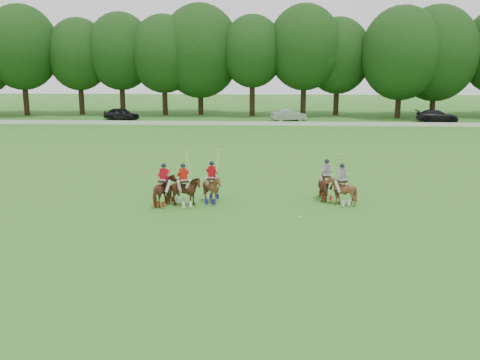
{
  "coord_description": "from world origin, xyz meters",
  "views": [
    {
      "loc": [
        1.91,
        -22.3,
        7.5
      ],
      "look_at": [
        0.58,
        4.2,
        1.4
      ],
      "focal_mm": 40.0,
      "sensor_mm": 36.0,
      "label": 1
    }
  ],
  "objects_px": {
    "car_left": "(121,114)",
    "polo_red_b": "(184,191)",
    "polo_red_c": "(212,188)",
    "car_right": "(437,116)",
    "car_mid": "(289,115)",
    "polo_red_a": "(164,191)",
    "polo_stripe_b": "(341,190)",
    "polo_stripe_a": "(326,185)",
    "polo_ball": "(301,217)"
  },
  "relations": [
    {
      "from": "car_left",
      "to": "car_right",
      "type": "distance_m",
      "value": 38.08
    },
    {
      "from": "polo_red_c",
      "to": "polo_ball",
      "type": "height_order",
      "value": "polo_red_c"
    },
    {
      "from": "car_mid",
      "to": "polo_red_a",
      "type": "height_order",
      "value": "polo_red_a"
    },
    {
      "from": "car_left",
      "to": "polo_ball",
      "type": "bearing_deg",
      "value": -136.4
    },
    {
      "from": "polo_red_c",
      "to": "polo_stripe_a",
      "type": "height_order",
      "value": "polo_red_c"
    },
    {
      "from": "polo_stripe_b",
      "to": "car_mid",
      "type": "bearing_deg",
      "value": 91.92
    },
    {
      "from": "car_right",
      "to": "polo_red_b",
      "type": "xyz_separation_m",
      "value": [
        -24.49,
        -38.39,
        0.09
      ]
    },
    {
      "from": "polo_red_a",
      "to": "polo_stripe_a",
      "type": "bearing_deg",
      "value": 10.83
    },
    {
      "from": "car_mid",
      "to": "car_left",
      "type": "bearing_deg",
      "value": 70.59
    },
    {
      "from": "polo_red_a",
      "to": "polo_red_b",
      "type": "distance_m",
      "value": 1.01
    },
    {
      "from": "car_left",
      "to": "polo_red_a",
      "type": "height_order",
      "value": "polo_red_a"
    },
    {
      "from": "car_right",
      "to": "polo_stripe_a",
      "type": "bearing_deg",
      "value": 160.36
    },
    {
      "from": "car_left",
      "to": "polo_red_a",
      "type": "relative_size",
      "value": 1.97
    },
    {
      "from": "polo_stripe_b",
      "to": "polo_ball",
      "type": "bearing_deg",
      "value": -131.18
    },
    {
      "from": "car_mid",
      "to": "polo_red_c",
      "type": "height_order",
      "value": "polo_red_c"
    },
    {
      "from": "car_mid",
      "to": "polo_red_b",
      "type": "xyz_separation_m",
      "value": [
        -6.86,
        -38.39,
        0.1
      ]
    },
    {
      "from": "car_mid",
      "to": "polo_stripe_a",
      "type": "xyz_separation_m",
      "value": [
        0.59,
        -36.7,
        0.1
      ]
    },
    {
      "from": "car_right",
      "to": "polo_red_a",
      "type": "height_order",
      "value": "polo_red_a"
    },
    {
      "from": "polo_red_b",
      "to": "polo_stripe_b",
      "type": "relative_size",
      "value": 1.02
    },
    {
      "from": "car_mid",
      "to": "polo_red_b",
      "type": "height_order",
      "value": "polo_red_b"
    },
    {
      "from": "car_left",
      "to": "car_right",
      "type": "height_order",
      "value": "car_left"
    },
    {
      "from": "polo_red_a",
      "to": "polo_ball",
      "type": "bearing_deg",
      "value": -15.47
    },
    {
      "from": "car_left",
      "to": "polo_stripe_a",
      "type": "distance_m",
      "value": 42.31
    },
    {
      "from": "polo_stripe_a",
      "to": "polo_stripe_b",
      "type": "bearing_deg",
      "value": -55.9
    },
    {
      "from": "car_mid",
      "to": "polo_red_a",
      "type": "xyz_separation_m",
      "value": [
        -7.87,
        -38.32,
        0.1
      ]
    },
    {
      "from": "polo_red_c",
      "to": "polo_stripe_a",
      "type": "relative_size",
      "value": 1.25
    },
    {
      "from": "polo_red_a",
      "to": "polo_stripe_a",
      "type": "relative_size",
      "value": 1.0
    },
    {
      "from": "polo_stripe_b",
      "to": "car_left",
      "type": "bearing_deg",
      "value": 119.95
    },
    {
      "from": "car_left",
      "to": "polo_red_b",
      "type": "relative_size",
      "value": 1.57
    },
    {
      "from": "car_mid",
      "to": "polo_ball",
      "type": "distance_m",
      "value": 40.25
    },
    {
      "from": "car_left",
      "to": "polo_red_b",
      "type": "distance_m",
      "value": 40.72
    },
    {
      "from": "polo_stripe_a",
      "to": "polo_stripe_b",
      "type": "xyz_separation_m",
      "value": [
        0.68,
        -1.0,
        -0.02
      ]
    },
    {
      "from": "car_left",
      "to": "car_mid",
      "type": "bearing_deg",
      "value": -72.27
    },
    {
      "from": "polo_stripe_b",
      "to": "polo_red_a",
      "type": "bearing_deg",
      "value": -176.12
    },
    {
      "from": "polo_red_b",
      "to": "polo_ball",
      "type": "relative_size",
      "value": 31.06
    },
    {
      "from": "car_right",
      "to": "polo_red_b",
      "type": "relative_size",
      "value": 1.74
    },
    {
      "from": "polo_stripe_a",
      "to": "polo_ball",
      "type": "distance_m",
      "value": 3.93
    },
    {
      "from": "car_left",
      "to": "car_mid",
      "type": "xyz_separation_m",
      "value": [
        20.46,
        0.0,
        -0.05
      ]
    },
    {
      "from": "car_right",
      "to": "polo_ball",
      "type": "xyz_separation_m",
      "value": [
        -18.57,
        -40.23,
        -0.66
      ]
    },
    {
      "from": "car_mid",
      "to": "polo_stripe_b",
      "type": "distance_m",
      "value": 37.72
    },
    {
      "from": "polo_red_b",
      "to": "polo_red_c",
      "type": "height_order",
      "value": "polo_red_b"
    },
    {
      "from": "car_right",
      "to": "polo_stripe_b",
      "type": "xyz_separation_m",
      "value": [
        -16.36,
        -37.7,
        0.07
      ]
    },
    {
      "from": "polo_stripe_a",
      "to": "polo_stripe_b",
      "type": "distance_m",
      "value": 1.21
    },
    {
      "from": "polo_red_a",
      "to": "polo_stripe_b",
      "type": "bearing_deg",
      "value": 3.88
    },
    {
      "from": "car_left",
      "to": "polo_red_b",
      "type": "xyz_separation_m",
      "value": [
        13.59,
        -38.39,
        0.05
      ]
    },
    {
      "from": "car_mid",
      "to": "polo_stripe_b",
      "type": "relative_size",
      "value": 1.55
    },
    {
      "from": "car_left",
      "to": "car_right",
      "type": "bearing_deg",
      "value": -72.27
    },
    {
      "from": "car_right",
      "to": "polo_ball",
      "type": "bearing_deg",
      "value": 160.47
    },
    {
      "from": "polo_red_c",
      "to": "car_right",
      "type": "bearing_deg",
      "value": 58.5
    },
    {
      "from": "polo_red_c",
      "to": "polo_ball",
      "type": "distance_m",
      "value": 5.24
    }
  ]
}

